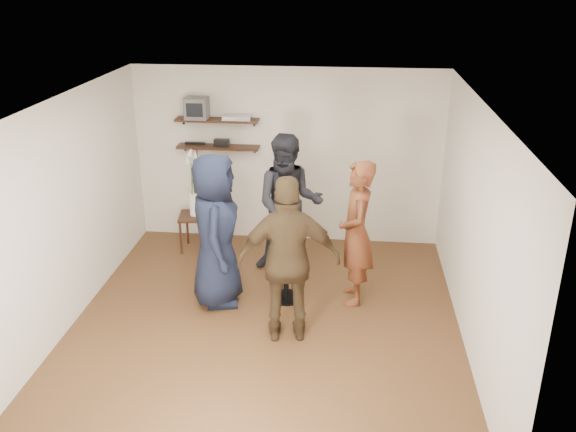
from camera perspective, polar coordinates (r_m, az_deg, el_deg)
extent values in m
cube|color=#442816|center=(7.25, -2.14, -10.28)|extent=(4.50, 5.00, 0.04)
cube|color=white|center=(6.24, -2.49, 10.62)|extent=(4.50, 5.00, 0.04)
cube|color=silver|center=(8.99, -0.03, 5.63)|extent=(4.50, 0.04, 2.60)
cube|color=silver|center=(4.46, -6.97, -13.29)|extent=(4.50, 0.04, 2.60)
cube|color=silver|center=(7.29, -20.25, 0.14)|extent=(0.04, 5.00, 2.60)
cube|color=silver|center=(6.71, 17.27, -1.38)|extent=(0.04, 5.00, 2.60)
cube|color=black|center=(8.86, -6.66, 8.92)|extent=(1.20, 0.25, 0.04)
cube|color=black|center=(8.96, -6.54, 6.43)|extent=(1.20, 0.25, 0.04)
cube|color=#59595B|center=(8.89, -8.52, 9.98)|extent=(0.32, 0.30, 0.30)
cube|color=silver|center=(8.79, -4.75, 9.20)|extent=(0.40, 0.24, 0.06)
cube|color=black|center=(8.93, -6.23, 6.84)|extent=(0.22, 0.10, 0.10)
cube|color=black|center=(9.08, -8.69, 6.75)|extent=(0.30, 0.05, 0.03)
cube|color=black|center=(8.93, -8.67, 0.00)|extent=(0.52, 0.52, 0.04)
cylinder|color=black|center=(8.92, -9.99, -2.03)|extent=(0.04, 0.04, 0.51)
cylinder|color=black|center=(8.83, -7.71, -2.14)|extent=(0.04, 0.04, 0.51)
cylinder|color=black|center=(9.24, -9.40, -1.10)|extent=(0.04, 0.04, 0.51)
cylinder|color=black|center=(9.15, -7.19, -1.20)|extent=(0.04, 0.04, 0.51)
cylinder|color=white|center=(8.86, -8.74, 1.06)|extent=(0.15, 0.15, 0.32)
cylinder|color=#316E1F|center=(8.76, -8.99, 3.03)|extent=(0.01, 0.07, 0.58)
cone|color=white|center=(8.66, -9.39, 5.25)|extent=(0.07, 0.09, 0.13)
cylinder|color=#316E1F|center=(8.75, -8.76, 3.24)|extent=(0.04, 0.06, 0.64)
cone|color=white|center=(8.64, -8.69, 5.70)|extent=(0.11, 0.13, 0.13)
cylinder|color=#316E1F|center=(8.72, -8.91, 3.39)|extent=(0.10, 0.09, 0.70)
cone|color=white|center=(8.56, -9.13, 5.96)|extent=(0.14, 0.13, 0.14)
cylinder|color=black|center=(7.35, -0.18, -1.63)|extent=(0.50, 0.50, 0.04)
cylinder|color=black|center=(7.54, -0.18, -4.72)|extent=(0.07, 0.07, 0.85)
cylinder|color=black|center=(7.75, -0.17, -7.62)|extent=(0.39, 0.39, 0.03)
cylinder|color=silver|center=(7.32, -0.74, -1.55)|extent=(0.06, 0.06, 0.00)
cylinder|color=silver|center=(7.30, -0.75, -1.21)|extent=(0.01, 0.01, 0.09)
cylinder|color=silver|center=(7.26, -0.75, -0.49)|extent=(0.07, 0.07, 0.11)
cylinder|color=#C9BD53|center=(7.27, -0.75, -0.66)|extent=(0.06, 0.06, 0.06)
cylinder|color=silver|center=(7.31, 0.29, -1.56)|extent=(0.06, 0.06, 0.00)
cylinder|color=silver|center=(7.30, 0.29, -1.23)|extent=(0.01, 0.01, 0.09)
cylinder|color=silver|center=(7.26, 0.29, -0.52)|extent=(0.07, 0.07, 0.11)
cylinder|color=#C9BD53|center=(7.27, 0.29, -0.68)|extent=(0.06, 0.06, 0.06)
cylinder|color=silver|center=(7.40, -0.43, -1.28)|extent=(0.06, 0.06, 0.00)
cylinder|color=silver|center=(7.38, -0.43, -0.94)|extent=(0.01, 0.01, 0.09)
cylinder|color=silver|center=(7.34, -0.44, -0.19)|extent=(0.07, 0.07, 0.11)
cylinder|color=#C9BD53|center=(7.35, -0.44, -0.36)|extent=(0.06, 0.06, 0.06)
cylinder|color=silver|center=(7.35, -0.08, -1.43)|extent=(0.06, 0.06, 0.00)
cylinder|color=silver|center=(7.34, -0.08, -1.11)|extent=(0.01, 0.01, 0.08)
cylinder|color=silver|center=(7.30, -0.08, -0.44)|extent=(0.06, 0.06, 0.10)
cylinder|color=#C9BD53|center=(7.31, -0.08, -0.59)|extent=(0.06, 0.06, 0.06)
imported|color=#B01420|center=(7.38, 6.40, -1.62)|extent=(0.49, 0.70, 1.81)
imported|color=black|center=(8.11, 0.09, 1.13)|extent=(0.97, 0.77, 1.90)
imported|color=black|center=(7.34, -6.79, -1.36)|extent=(0.74, 1.02, 1.91)
imported|color=#402F1B|center=(6.56, 0.09, -4.21)|extent=(1.17, 0.62, 1.90)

